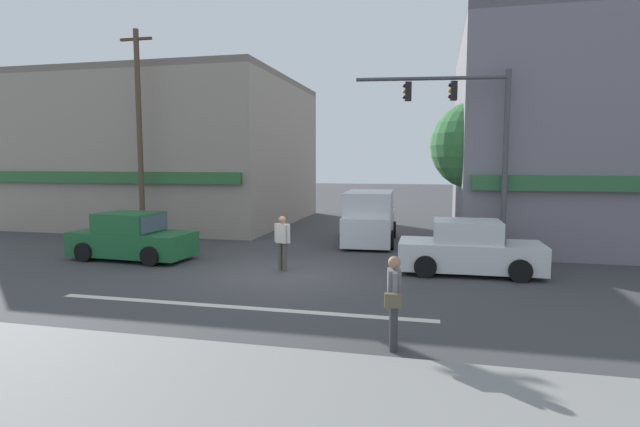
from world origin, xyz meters
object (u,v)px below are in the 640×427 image
(traffic_light_mast, at_px, (475,134))
(sedan_crossing_rightbound, at_px, (132,238))
(utility_pole_near_left, at_px, (140,133))
(pedestrian_mid_crossing, at_px, (282,240))
(pedestrian_foreground_with_bag, at_px, (394,297))
(van_crossing_leftbound, at_px, (370,218))
(sedan_approaching_near, at_px, (469,250))
(street_tree, at_px, (475,146))

(traffic_light_mast, bearing_deg, sedan_crossing_rightbound, -169.24)
(utility_pole_near_left, bearing_deg, pedestrian_mid_crossing, -30.30)
(utility_pole_near_left, relative_size, pedestrian_foreground_with_bag, 5.17)
(van_crossing_leftbound, relative_size, pedestrian_mid_crossing, 2.81)
(sedan_approaching_near, bearing_deg, van_crossing_leftbound, 126.56)
(utility_pole_near_left, relative_size, van_crossing_leftbound, 1.84)
(street_tree, xyz_separation_m, traffic_light_mast, (-0.18, -2.35, 0.31))
(utility_pole_near_left, bearing_deg, traffic_light_mast, -7.22)
(utility_pole_near_left, bearing_deg, van_crossing_leftbound, 8.36)
(sedan_approaching_near, bearing_deg, traffic_light_mast, 84.28)
(sedan_crossing_rightbound, bearing_deg, traffic_light_mast, 10.76)
(street_tree, distance_m, van_crossing_leftbound, 4.93)
(pedestrian_mid_crossing, bearing_deg, street_tree, 41.10)
(traffic_light_mast, height_order, sedan_approaching_near, traffic_light_mast)
(street_tree, relative_size, traffic_light_mast, 0.89)
(utility_pole_near_left, relative_size, traffic_light_mast, 1.39)
(street_tree, distance_m, utility_pole_near_left, 13.39)
(van_crossing_leftbound, bearing_deg, utility_pole_near_left, -171.64)
(pedestrian_mid_crossing, bearing_deg, van_crossing_leftbound, 72.06)
(traffic_light_mast, height_order, pedestrian_mid_crossing, traffic_light_mast)
(street_tree, bearing_deg, sedan_crossing_rightbound, -158.48)
(pedestrian_foreground_with_bag, bearing_deg, sedan_crossing_rightbound, 146.10)
(traffic_light_mast, xyz_separation_m, sedan_approaching_near, (-0.18, -1.79, -3.46))
(street_tree, bearing_deg, pedestrian_mid_crossing, -138.90)
(sedan_approaching_near, distance_m, pedestrian_mid_crossing, 5.55)
(van_crossing_leftbound, xyz_separation_m, pedestrian_mid_crossing, (-1.87, -5.79, -0.06))
(sedan_approaching_near, height_order, pedestrian_mid_crossing, pedestrian_mid_crossing)
(van_crossing_leftbound, distance_m, pedestrian_foreground_with_bag, 11.60)
(street_tree, bearing_deg, traffic_light_mast, -94.43)
(sedan_approaching_near, xyz_separation_m, sedan_crossing_rightbound, (-10.98, -0.33, 0.00))
(van_crossing_leftbound, bearing_deg, sedan_crossing_rightbound, -145.00)
(traffic_light_mast, bearing_deg, utility_pole_near_left, 172.78)
(street_tree, xyz_separation_m, sedan_crossing_rightbound, (-11.34, -4.47, -3.16))
(street_tree, height_order, pedestrian_mid_crossing, street_tree)
(pedestrian_foreground_with_bag, bearing_deg, utility_pole_near_left, 138.44)
(sedan_approaching_near, distance_m, pedestrian_foreground_with_bag, 6.80)
(traffic_light_mast, relative_size, pedestrian_foreground_with_bag, 3.71)
(utility_pole_near_left, distance_m, sedan_crossing_rightbound, 5.71)
(traffic_light_mast, relative_size, pedestrian_mid_crossing, 3.71)
(sedan_crossing_rightbound, xyz_separation_m, pedestrian_mid_crossing, (5.51, -0.61, 0.24))
(pedestrian_foreground_with_bag, bearing_deg, pedestrian_mid_crossing, 123.95)
(sedan_approaching_near, xyz_separation_m, pedestrian_foreground_with_bag, (-1.66, -6.59, 0.24))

